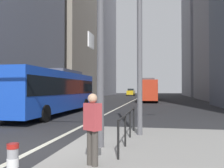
{
  "coord_description": "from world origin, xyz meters",
  "views": [
    {
      "loc": [
        3.74,
        -7.1,
        1.91
      ],
      "look_at": [
        -1.41,
        20.96,
        2.47
      ],
      "focal_mm": 38.98,
      "sensor_mm": 36.0,
      "label": 1
    }
  ],
  "objects_px": {
    "car_receding_near": "(151,94)",
    "pedestrian_waiting": "(93,126)",
    "city_bus_blue_oncoming": "(54,90)",
    "street_lamp_post": "(140,1)",
    "bollard_left": "(13,166)",
    "car_oncoming_mid": "(131,92)",
    "city_bus_red_receding": "(148,89)",
    "traffic_signal_gantry": "(38,20)"
  },
  "relations": [
    {
      "from": "traffic_signal_gantry",
      "to": "street_lamp_post",
      "type": "height_order",
      "value": "street_lamp_post"
    },
    {
      "from": "bollard_left",
      "to": "pedestrian_waiting",
      "type": "relative_size",
      "value": 0.51
    },
    {
      "from": "car_oncoming_mid",
      "to": "car_receding_near",
      "type": "xyz_separation_m",
      "value": [
        5.86,
        -18.72,
        -0.0
      ]
    },
    {
      "from": "city_bus_blue_oncoming",
      "to": "pedestrian_waiting",
      "type": "xyz_separation_m",
      "value": [
        5.98,
        -11.4,
        -0.78
      ]
    },
    {
      "from": "city_bus_red_receding",
      "to": "pedestrian_waiting",
      "type": "height_order",
      "value": "city_bus_red_receding"
    },
    {
      "from": "city_bus_red_receding",
      "to": "traffic_signal_gantry",
      "type": "xyz_separation_m",
      "value": [
        -2.54,
        -30.15,
        2.28
      ]
    },
    {
      "from": "city_bus_red_receding",
      "to": "pedestrian_waiting",
      "type": "bearing_deg",
      "value": -90.44
    },
    {
      "from": "car_oncoming_mid",
      "to": "city_bus_blue_oncoming",
      "type": "bearing_deg",
      "value": -90.68
    },
    {
      "from": "car_oncoming_mid",
      "to": "traffic_signal_gantry",
      "type": "bearing_deg",
      "value": -86.97
    },
    {
      "from": "car_receding_near",
      "to": "city_bus_red_receding",
      "type": "bearing_deg",
      "value": -91.28
    },
    {
      "from": "city_bus_red_receding",
      "to": "bollard_left",
      "type": "bearing_deg",
      "value": -91.97
    },
    {
      "from": "car_receding_near",
      "to": "bollard_left",
      "type": "height_order",
      "value": "car_receding_near"
    },
    {
      "from": "bollard_left",
      "to": "pedestrian_waiting",
      "type": "height_order",
      "value": "pedestrian_waiting"
    },
    {
      "from": "bollard_left",
      "to": "city_bus_red_receding",
      "type": "bearing_deg",
      "value": 88.03
    },
    {
      "from": "car_oncoming_mid",
      "to": "pedestrian_waiting",
      "type": "relative_size",
      "value": 2.66
    },
    {
      "from": "city_bus_blue_oncoming",
      "to": "traffic_signal_gantry",
      "type": "relative_size",
      "value": 1.94
    },
    {
      "from": "traffic_signal_gantry",
      "to": "bollard_left",
      "type": "xyz_separation_m",
      "value": [
        1.38,
        -3.49,
        -3.49
      ]
    },
    {
      "from": "car_oncoming_mid",
      "to": "traffic_signal_gantry",
      "type": "relative_size",
      "value": 0.71
    },
    {
      "from": "traffic_signal_gantry",
      "to": "pedestrian_waiting",
      "type": "height_order",
      "value": "traffic_signal_gantry"
    },
    {
      "from": "car_receding_near",
      "to": "pedestrian_waiting",
      "type": "height_order",
      "value": "car_receding_near"
    },
    {
      "from": "city_bus_red_receding",
      "to": "traffic_signal_gantry",
      "type": "height_order",
      "value": "traffic_signal_gantry"
    },
    {
      "from": "bollard_left",
      "to": "pedestrian_waiting",
      "type": "distance_m",
      "value": 2.0
    },
    {
      "from": "city_bus_red_receding",
      "to": "bollard_left",
      "type": "distance_m",
      "value": 33.68
    },
    {
      "from": "car_oncoming_mid",
      "to": "street_lamp_post",
      "type": "distance_m",
      "value": 56.98
    },
    {
      "from": "street_lamp_post",
      "to": "bollard_left",
      "type": "relative_size",
      "value": 9.49
    },
    {
      "from": "traffic_signal_gantry",
      "to": "car_oncoming_mid",
      "type": "bearing_deg",
      "value": 93.03
    },
    {
      "from": "city_bus_blue_oncoming",
      "to": "city_bus_red_receding",
      "type": "relative_size",
      "value": 1.03
    },
    {
      "from": "city_bus_blue_oncoming",
      "to": "street_lamp_post",
      "type": "xyz_separation_m",
      "value": [
        6.8,
        -7.5,
        3.45
      ]
    },
    {
      "from": "car_oncoming_mid",
      "to": "street_lamp_post",
      "type": "bearing_deg",
      "value": -83.72
    },
    {
      "from": "city_bus_blue_oncoming",
      "to": "pedestrian_waiting",
      "type": "height_order",
      "value": "city_bus_blue_oncoming"
    },
    {
      "from": "traffic_signal_gantry",
      "to": "bollard_left",
      "type": "height_order",
      "value": "traffic_signal_gantry"
    },
    {
      "from": "car_oncoming_mid",
      "to": "street_lamp_post",
      "type": "xyz_separation_m",
      "value": [
        6.21,
        -56.48,
        4.29
      ]
    },
    {
      "from": "city_bus_red_receding",
      "to": "bollard_left",
      "type": "height_order",
      "value": "city_bus_red_receding"
    },
    {
      "from": "bollard_left",
      "to": "pedestrian_waiting",
      "type": "xyz_separation_m",
      "value": [
        0.91,
        1.72,
        0.44
      ]
    },
    {
      "from": "city_bus_red_receding",
      "to": "car_receding_near",
      "type": "height_order",
      "value": "city_bus_red_receding"
    },
    {
      "from": "car_receding_near",
      "to": "bollard_left",
      "type": "distance_m",
      "value": 43.41
    },
    {
      "from": "city_bus_blue_oncoming",
      "to": "pedestrian_waiting",
      "type": "relative_size",
      "value": 7.32
    },
    {
      "from": "city_bus_blue_oncoming",
      "to": "city_bus_red_receding",
      "type": "distance_m",
      "value": 21.44
    },
    {
      "from": "car_receding_near",
      "to": "street_lamp_post",
      "type": "bearing_deg",
      "value": -89.46
    },
    {
      "from": "city_bus_red_receding",
      "to": "car_receding_near",
      "type": "relative_size",
      "value": 2.75
    },
    {
      "from": "street_lamp_post",
      "to": "pedestrian_waiting",
      "type": "distance_m",
      "value": 5.81
    },
    {
      "from": "city_bus_blue_oncoming",
      "to": "traffic_signal_gantry",
      "type": "bearing_deg",
      "value": -69.07
    }
  ]
}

